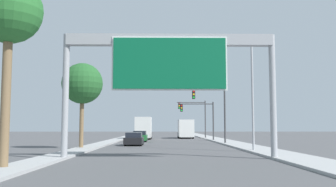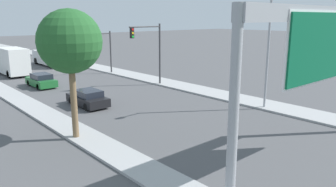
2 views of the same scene
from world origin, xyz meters
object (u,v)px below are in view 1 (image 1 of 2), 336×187
traffic_light_mid_block (201,114)px  traffic_light_far_intersection (196,113)px  palm_tree_foreground (9,14)px  truck_box_primary (144,128)px  truck_box_secondary (185,129)px  traffic_light_near_intersection (214,106)px  car_mid_left (134,139)px  car_far_left (140,136)px  sign_gantry (170,60)px  palm_tree_background (82,84)px  street_lamp_right (249,85)px

traffic_light_mid_block → traffic_light_far_intersection: (0.17, 10.00, 0.54)m
palm_tree_foreground → truck_box_primary: bearing=84.3°
palm_tree_foreground → truck_box_secondary: bearing=76.7°
traffic_light_near_intersection → traffic_light_far_intersection: bearing=91.0°
car_mid_left → palm_tree_foreground: (-4.27, -22.75, 6.71)m
car_mid_left → car_far_left: 10.31m
sign_gantry → palm_tree_background: 13.33m
sign_gantry → street_lamp_right: 9.69m
traffic_light_near_intersection → palm_tree_foreground: bearing=-117.5°
traffic_light_far_intersection → sign_gantry: bearing=-97.4°
car_mid_left → truck_box_primary: (-0.00, 19.90, 1.11)m
car_mid_left → street_lamp_right: 15.13m
car_far_left → truck_box_primary: size_ratio=0.62×
truck_box_secondary → car_mid_left: bearing=-105.8°
truck_box_secondary → traffic_light_mid_block: traffic_light_mid_block is taller
sign_gantry → truck_box_primary: 37.60m
car_mid_left → traffic_light_far_intersection: size_ratio=0.67×
car_mid_left → car_far_left: (-0.00, 10.31, 0.03)m
traffic_light_mid_block → palm_tree_background: 23.23m
sign_gantry → traffic_light_far_intersection: size_ratio=2.08×
truck_box_primary → truck_box_secondary: 8.55m
street_lamp_right → car_far_left: bearing=116.2°
car_mid_left → truck_box_primary: size_ratio=0.60×
car_mid_left → traffic_light_mid_block: size_ratio=0.77×
street_lamp_right → sign_gantry: bearing=-133.0°
palm_tree_foreground → sign_gantry: bearing=35.1°
truck_box_secondary → traffic_light_far_intersection: (1.71, -1.96, 2.73)m
sign_gantry → street_lamp_right: street_lamp_right is taller
car_mid_left → traffic_light_far_intersection: traffic_light_far_intersection is taller
car_mid_left → truck_box_secondary: (7.00, 24.81, 0.96)m
truck_box_primary → street_lamp_right: size_ratio=0.77×
traffic_light_near_intersection → street_lamp_right: street_lamp_right is taller
truck_box_primary → palm_tree_background: 26.98m
truck_box_primary → traffic_light_mid_block: (8.54, -7.05, 2.04)m
car_mid_left → palm_tree_foreground: bearing=-100.6°
car_mid_left → car_far_left: size_ratio=0.96×
car_mid_left → palm_tree_background: palm_tree_background is taller
palm_tree_foreground → traffic_light_far_intersection: bearing=74.1°
car_mid_left → street_lamp_right: size_ratio=0.46×
car_far_left → palm_tree_background: (-4.24, -16.75, 5.18)m
traffic_light_mid_block → traffic_light_near_intersection: bearing=-87.1°
truck_box_primary → traffic_light_far_intersection: 9.55m
sign_gantry → car_far_left: sign_gantry is taller
sign_gantry → car_mid_left: bearing=101.4°
traffic_light_far_intersection → car_mid_left: bearing=-110.9°
car_mid_left → traffic_light_near_intersection: size_ratio=0.65×
truck_box_primary → car_far_left: bearing=-90.0°
truck_box_secondary → palm_tree_foreground: 49.22m
truck_box_primary → sign_gantry: bearing=-84.6°
truck_box_primary → traffic_light_near_intersection: size_ratio=1.09×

